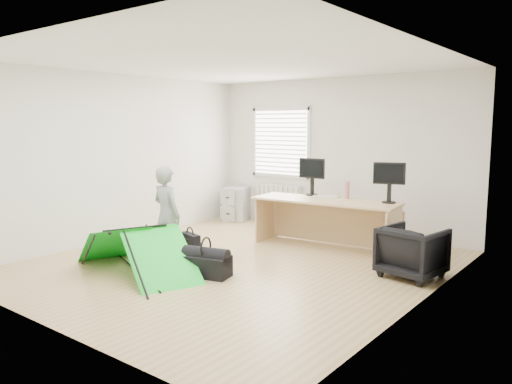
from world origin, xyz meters
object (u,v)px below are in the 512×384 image
Objects in this scene: monitor_right at (389,188)px; storage_crate at (415,248)px; monitor_left at (312,182)px; office_chair at (412,252)px; filing_cabinet at (237,204)px; desk at (325,224)px; laptop_bag at (190,244)px; thermos at (347,190)px; kite at (136,250)px; person at (167,215)px; duffel_bag at (206,266)px.

storage_crate is at bearing -14.85° from monitor_right.
office_chair is (2.00, -0.88, -0.66)m from monitor_left.
filing_cabinet is 1.24× the size of storage_crate.
desk is 5.40× the size of laptop_bag.
kite is (-1.48, -2.88, -0.60)m from thermos.
person is at bearing -137.31° from storage_crate.
office_chair is at bearing -146.88° from person.
office_chair is 3.11m from laptop_bag.
duffel_bag is (0.81, -0.09, -0.54)m from person.
office_chair is 3.49m from kite.
thermos reaches higher than duffel_bag.
filing_cabinet reaches higher than laptop_bag.
person reaches higher than laptop_bag.
thermos reaches higher than office_chair.
desk is at bearing -122.45° from thermos.
filing_cabinet is at bearing 150.48° from monitor_right.
storage_crate reaches higher than duffel_bag.
filing_cabinet is 2.33m from monitor_left.
monitor_right reaches higher than laptop_bag.
person reaches higher than office_chair.
storage_crate is (1.71, 0.03, -0.83)m from monitor_left.
thermos is 0.14× the size of kite.
desk reaches higher than laptop_bag.
kite is (-0.01, -0.52, -0.38)m from person.
office_chair is at bearing 57.49° from kite.
desk is 1.11m from monitor_right.
laptop_bag is 0.68× the size of duffel_bag.
storage_crate is at bearing 2.01° from monitor_left.
kite is at bearing -145.84° from monitor_right.
filing_cabinet is at bearing 166.80° from thermos.
thermos is (0.62, 0.01, -0.09)m from monitor_left.
filing_cabinet is 3.56m from monitor_right.
person is 2.52× the size of storage_crate.
monitor_left reaches higher than office_chair.
filing_cabinet is 1.45× the size of monitor_right.
storage_crate is at bearing 39.57° from duffel_bag.
desk is 1.66× the size of person.
filing_cabinet is 1.09× the size of duffel_bag.
kite is at bearing -92.06° from filing_cabinet.
filing_cabinet is at bearing 153.86° from desk.
person is 3.26× the size of laptop_bag.
filing_cabinet is 3.75m from kite.
monitor_right is 0.92m from storage_crate.
monitor_left is 2.51m from person.
thermos reaches higher than filing_cabinet.
thermos is at bearing 65.62° from laptop_bag.
monitor_right reaches higher than filing_cabinet.
person is (-2.86, -1.46, 0.35)m from office_chair.
monitor_left is at bearing 138.19° from desk.
laptop_bag reaches higher than storage_crate.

